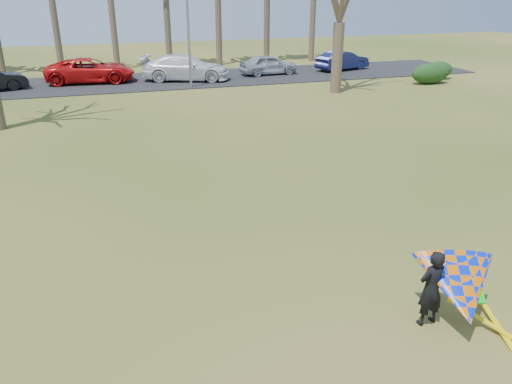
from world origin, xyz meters
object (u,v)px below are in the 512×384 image
object	(u,v)px
kite_flyer	(458,288)
car_5	(343,60)
car_3	(186,68)
car_4	(268,64)
car_2	(90,70)
streetlight	(190,12)

from	to	relation	value
kite_flyer	car_5	bearing A→B (deg)	67.42
car_3	car_5	xyz separation A→B (m)	(11.94, 0.83, -0.13)
car_4	kite_flyer	world-z (taller)	kite_flyer
car_2	car_5	size ratio (longest dim) A/B	1.32
car_5	car_2	bearing A→B (deg)	72.58
car_2	kite_flyer	size ratio (longest dim) A/B	2.34
car_5	kite_flyer	bearing A→B (deg)	140.68
car_3	car_4	bearing A→B (deg)	-66.74
car_3	car_5	bearing A→B (deg)	-68.45
kite_flyer	car_3	bearing A→B (deg)	90.45
car_4	car_5	bearing A→B (deg)	-92.09
streetlight	car_5	size ratio (longest dim) A/B	1.88
car_3	car_2	bearing A→B (deg)	97.85
car_3	kite_flyer	distance (m)	27.36
streetlight	car_2	size ratio (longest dim) A/B	1.43
car_4	car_5	distance (m)	5.94
car_2	car_4	size ratio (longest dim) A/B	1.37
streetlight	car_4	size ratio (longest dim) A/B	1.96
car_3	streetlight	bearing A→B (deg)	-162.02
streetlight	car_5	distance (m)	12.91
car_2	kite_flyer	bearing A→B (deg)	-162.66
car_5	car_4	bearing A→B (deg)	75.50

